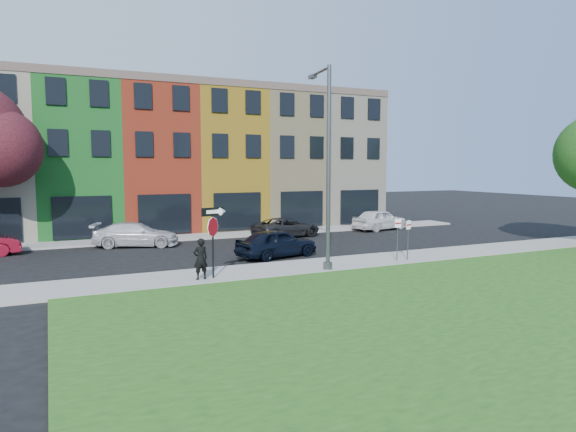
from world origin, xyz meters
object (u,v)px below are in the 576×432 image
stop_sign (213,228)px  street_lamp (327,168)px  sedan_near (277,243)px  man (201,259)px

stop_sign → street_lamp: bearing=-21.8°
stop_sign → sedan_near: size_ratio=0.62×
stop_sign → sedan_near: stop_sign is taller
man → sedan_near: man is taller
man → street_lamp: 6.66m
sedan_near → man: bearing=114.6°
man → street_lamp: street_lamp is taller
stop_sign → street_lamp: size_ratio=0.33×
stop_sign → sedan_near: 6.06m
stop_sign → street_lamp: (5.08, -0.19, 2.37)m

